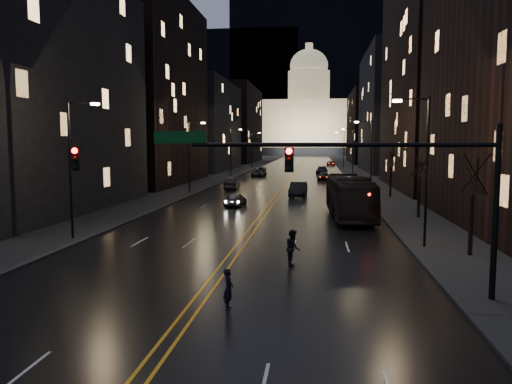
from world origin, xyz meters
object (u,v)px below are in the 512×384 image
(bus, at_px, (349,197))
(oncoming_car_b, at_px, (232,184))
(pedestrian_a, at_px, (228,289))
(pedestrian_b, at_px, (293,248))
(traffic_signal, at_px, (350,173))
(oncoming_car_a, at_px, (235,199))
(receding_car_a, at_px, (298,189))

(bus, xyz_separation_m, oncoming_car_b, (-14.04, 23.83, -1.00))
(bus, height_order, oncoming_car_b, bus)
(bus, height_order, pedestrian_a, bus)
(oncoming_car_b, xyz_separation_m, pedestrian_a, (8.02, -47.92, 0.01))
(pedestrian_b, bearing_deg, traffic_signal, -159.97)
(oncoming_car_a, xyz_separation_m, pedestrian_b, (6.78, -23.29, 0.24))
(bus, height_order, receding_car_a, bus)
(oncoming_car_a, height_order, pedestrian_a, pedestrian_a)
(bus, height_order, pedestrian_b, bus)
(traffic_signal, xyz_separation_m, pedestrian_a, (-4.56, -2.00, -4.32))
(oncoming_car_a, bearing_deg, pedestrian_b, 110.98)
(traffic_signal, distance_m, pedestrian_b, 6.96)
(pedestrian_a, bearing_deg, oncoming_car_b, 9.48)
(oncoming_car_b, relative_size, pedestrian_b, 2.50)
(pedestrian_b, bearing_deg, pedestrian_a, 157.17)
(bus, bearing_deg, oncoming_car_a, 146.93)
(receding_car_a, distance_m, pedestrian_a, 40.07)
(traffic_signal, relative_size, pedestrian_a, 11.05)
(oncoming_car_a, height_order, pedestrian_b, pedestrian_b)
(oncoming_car_a, xyz_separation_m, pedestrian_a, (4.68, -30.29, 0.08))
(receding_car_a, bearing_deg, oncoming_car_a, -117.85)
(bus, relative_size, oncoming_car_b, 2.71)
(traffic_signal, xyz_separation_m, pedestrian_b, (-2.46, 5.00, -4.17))
(bus, bearing_deg, oncoming_car_b, 117.54)
(oncoming_car_b, xyz_separation_m, pedestrian_b, (10.12, -40.92, 0.17))
(oncoming_car_a, bearing_deg, bus, 154.64)
(oncoming_car_b, bearing_deg, traffic_signal, 103.69)
(bus, bearing_deg, pedestrian_b, -105.89)
(receding_car_a, xyz_separation_m, pedestrian_b, (0.95, -33.05, 0.08))
(oncoming_car_a, bearing_deg, traffic_signal, 112.83)
(oncoming_car_a, distance_m, pedestrian_a, 30.65)
(oncoming_car_a, height_order, oncoming_car_b, oncoming_car_b)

